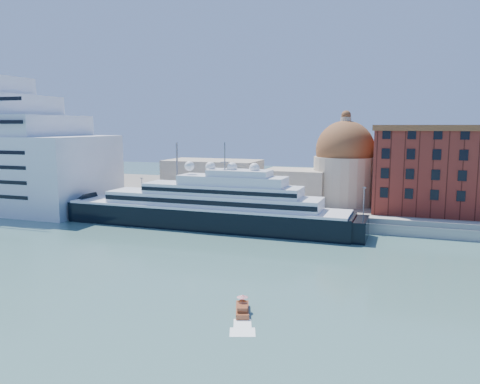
% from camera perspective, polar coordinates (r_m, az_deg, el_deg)
% --- Properties ---
extents(ground, '(400.00, 400.00, 0.00)m').
position_cam_1_polar(ground, '(93.55, -5.81, -7.49)').
color(ground, '#3B6664').
rests_on(ground, ground).
extents(quay, '(180.00, 10.00, 2.50)m').
position_cam_1_polar(quay, '(124.01, 0.92, -2.97)').
color(quay, gray).
rests_on(quay, ground).
extents(land, '(260.00, 72.00, 2.00)m').
position_cam_1_polar(land, '(162.87, 5.53, -0.42)').
color(land, slate).
rests_on(land, ground).
extents(quay_fence, '(180.00, 0.10, 1.20)m').
position_cam_1_polar(quay_fence, '(119.48, 0.23, -2.49)').
color(quay_fence, slate).
rests_on(quay_fence, quay).
extents(superyacht, '(82.42, 11.43, 24.63)m').
position_cam_1_polar(superyacht, '(117.03, -5.43, -2.18)').
color(superyacht, black).
rests_on(superyacht, ground).
extents(service_barge, '(11.86, 4.18, 2.65)m').
position_cam_1_polar(service_barge, '(132.44, -18.57, -2.90)').
color(service_barge, white).
rests_on(service_barge, ground).
extents(water_taxi, '(3.37, 5.50, 2.48)m').
position_cam_1_polar(water_taxi, '(64.95, 0.30, -14.05)').
color(water_taxi, maroon).
rests_on(water_taxi, ground).
extents(warehouse, '(43.00, 19.00, 23.25)m').
position_cam_1_polar(warehouse, '(134.46, 25.11, 2.53)').
color(warehouse, maroon).
rests_on(warehouse, land).
extents(church, '(66.00, 18.00, 25.50)m').
position_cam_1_polar(church, '(143.49, 6.38, 2.40)').
color(church, beige).
rests_on(church, land).
extents(lamp_posts, '(120.80, 2.40, 18.00)m').
position_cam_1_polar(lamp_posts, '(125.65, -4.81, 1.12)').
color(lamp_posts, slate).
rests_on(lamp_posts, quay).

